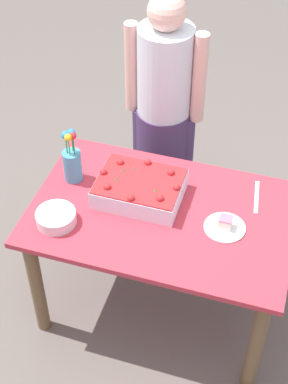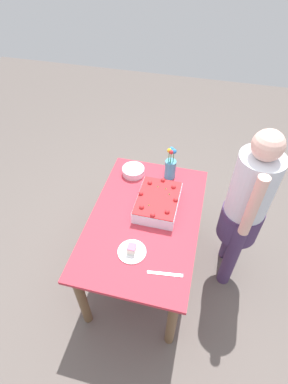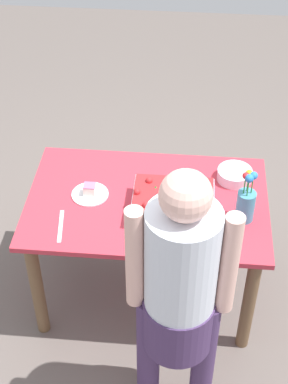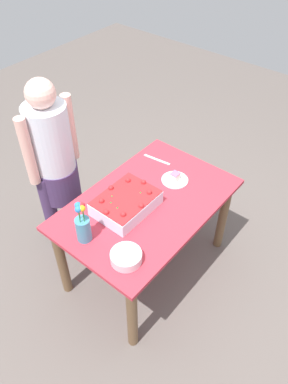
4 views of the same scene
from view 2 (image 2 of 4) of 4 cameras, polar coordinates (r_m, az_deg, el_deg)
The scene contains 8 objects.
ground_plane at distance 2.85m, azimuth 0.09°, elevation -14.25°, with size 8.00×8.00×0.00m, color #635954.
dining_table at distance 2.35m, azimuth 0.11°, elevation -6.97°, with size 1.27×0.82×0.73m.
sheet_cake at distance 2.29m, azimuth 2.65°, elevation -1.90°, with size 0.41×0.31×0.13m.
serving_plate_with_slice at distance 2.07m, azimuth -2.33°, elevation -11.08°, with size 0.20×0.20×0.07m.
cake_knife at distance 2.00m, azimuth 4.02°, elevation -15.29°, with size 0.23×0.02×0.00m, color silver.
flower_vase at distance 2.50m, azimuth 5.05°, elevation 4.84°, with size 0.09×0.09×0.30m.
fruit_bowl at distance 2.57m, azimuth -2.04°, elevation 4.02°, with size 0.19×0.19×0.06m, color silver.
person_standing at distance 2.29m, azimuth 18.85°, elevation -2.37°, with size 0.45×0.31×1.49m.
Camera 2 is at (-1.38, -0.34, 2.48)m, focal length 28.00 mm.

